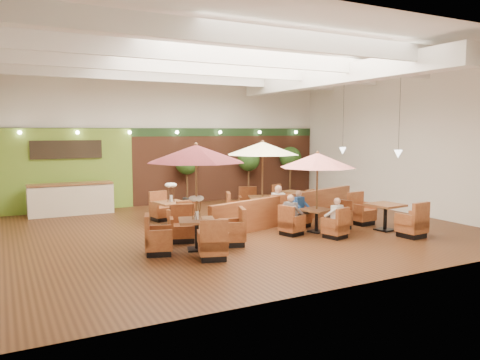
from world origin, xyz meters
TOP-DOWN VIEW (x-y plane):
  - room at (0.25, 1.22)m, footprint 14.04×14.00m
  - service_counter at (-4.40, 5.10)m, footprint 3.00×0.75m
  - booth_divider at (1.92, -0.01)m, footprint 6.87×2.34m
  - table_0 at (-2.20, -1.89)m, footprint 2.90×2.90m
  - table_1 at (1.89, -1.55)m, footprint 2.56×2.56m
  - table_2 at (1.40, 1.06)m, footprint 2.74×2.90m
  - table_3 at (-1.77, 1.41)m, footprint 1.05×2.78m
  - table_4 at (3.95, -2.34)m, footprint 1.05×2.89m
  - table_5 at (3.80, 2.65)m, footprint 0.99×2.43m
  - topiary_0 at (0.27, 5.30)m, footprint 0.97×0.97m
  - topiary_1 at (3.21, 5.30)m, footprint 1.00×1.00m
  - topiary_2 at (5.44, 5.30)m, footprint 1.02×1.02m
  - diner_0 at (1.89, -2.46)m, footprint 0.40×0.36m
  - diner_1 at (1.89, -0.64)m, footprint 0.39×0.34m
  - diner_2 at (0.98, -1.55)m, footprint 0.36×0.41m
  - diner_3 at (1.47, 0.04)m, footprint 0.44×0.39m
  - diner_4 at (1.47, 0.04)m, footprint 0.46×0.42m

SIDE VIEW (x-z plane):
  - table_5 at x=3.80m, z-range -0.10..0.75m
  - table_4 at x=3.95m, z-range -0.13..0.94m
  - booth_divider at x=1.92m, z-range 0.00..0.99m
  - table_3 at x=-1.77m, z-range -0.29..1.29m
  - service_counter at x=-4.40m, z-range -0.01..1.17m
  - diner_1 at x=1.89m, z-range 0.37..1.10m
  - diner_0 at x=1.89m, z-range 0.37..1.10m
  - diner_2 at x=0.98m, z-range 0.36..1.13m
  - diner_3 at x=1.47m, z-range 0.36..1.16m
  - diner_4 at x=1.47m, z-range 0.35..1.21m
  - topiary_0 at x=0.27m, z-range 0.55..2.81m
  - table_1 at x=1.89m, z-range 0.46..2.96m
  - topiary_1 at x=3.21m, z-range 0.57..2.88m
  - topiary_2 at x=5.44m, z-range 0.58..2.95m
  - table_0 at x=-2.20m, z-range 0.48..3.29m
  - table_2 at x=1.40m, z-range 0.60..3.39m
  - room at x=0.25m, z-range 0.87..6.39m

